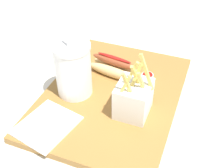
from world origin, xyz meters
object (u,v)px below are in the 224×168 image
soda_cup (73,69)px  fries_basket (133,98)px  napkin_stack (47,125)px  ketchup_cup_1 (147,77)px  hot_dog_1 (114,67)px

soda_cup → fries_basket: (0.02, 0.17, -0.03)m
soda_cup → napkin_stack: bearing=-2.6°
fries_basket → ketchup_cup_1: 0.14m
hot_dog_1 → napkin_stack: 0.27m
hot_dog_1 → napkin_stack: size_ratio=1.18×
hot_dog_1 → ketchup_cup_1: hot_dog_1 is taller
fries_basket → ketchup_cup_1: bearing=-179.8°
soda_cup → hot_dog_1: soda_cup is taller
soda_cup → hot_dog_1: (-0.11, 0.07, -0.05)m
napkin_stack → soda_cup: bearing=177.4°
soda_cup → ketchup_cup_1: size_ratio=6.46×
fries_basket → soda_cup: bearing=-96.4°
soda_cup → ketchup_cup_1: soda_cup is taller
hot_dog_1 → soda_cup: bearing=-31.5°
fries_basket → napkin_stack: fries_basket is taller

